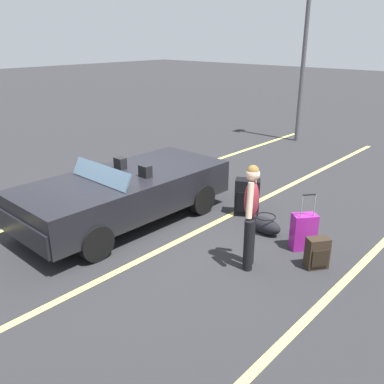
{
  "coord_description": "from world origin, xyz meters",
  "views": [
    {
      "loc": [
        4.63,
        5.89,
        3.4
      ],
      "look_at": [
        -0.56,
        1.21,
        0.75
      ],
      "focal_mm": 38.95,
      "sensor_mm": 36.0,
      "label": 1
    }
  ],
  "objects_px": {
    "parking_lamp_post": "(305,42)",
    "duffel_bag": "(265,225)",
    "suitcase_small_carryon": "(317,253)",
    "suitcase_medium_bright": "(304,231)",
    "suitcase_large_black": "(247,197)",
    "convertible_car": "(116,195)",
    "traveler_person": "(251,211)"
  },
  "relations": [
    {
      "from": "convertible_car",
      "to": "suitcase_small_carryon",
      "type": "relative_size",
      "value": 8.33
    },
    {
      "from": "suitcase_medium_bright",
      "to": "traveler_person",
      "type": "height_order",
      "value": "traveler_person"
    },
    {
      "from": "suitcase_small_carryon",
      "to": "parking_lamp_post",
      "type": "distance_m",
      "value": 8.97
    },
    {
      "from": "duffel_bag",
      "to": "traveler_person",
      "type": "bearing_deg",
      "value": 20.85
    },
    {
      "from": "convertible_car",
      "to": "suitcase_medium_bright",
      "type": "xyz_separation_m",
      "value": [
        -1.49,
        3.08,
        -0.27
      ]
    },
    {
      "from": "parking_lamp_post",
      "to": "convertible_car",
      "type": "bearing_deg",
      "value": 5.51
    },
    {
      "from": "convertible_car",
      "to": "suitcase_small_carryon",
      "type": "distance_m",
      "value": 3.71
    },
    {
      "from": "suitcase_large_black",
      "to": "suitcase_small_carryon",
      "type": "height_order",
      "value": "suitcase_large_black"
    },
    {
      "from": "convertible_car",
      "to": "traveler_person",
      "type": "xyz_separation_m",
      "value": [
        -0.39,
        2.73,
        0.34
      ]
    },
    {
      "from": "duffel_bag",
      "to": "parking_lamp_post",
      "type": "height_order",
      "value": "parking_lamp_post"
    },
    {
      "from": "suitcase_medium_bright",
      "to": "suitcase_large_black",
      "type": "bearing_deg",
      "value": 19.7
    },
    {
      "from": "duffel_bag",
      "to": "suitcase_small_carryon",
      "type": "bearing_deg",
      "value": 68.71
    },
    {
      "from": "suitcase_large_black",
      "to": "suitcase_small_carryon",
      "type": "xyz_separation_m",
      "value": [
        0.96,
        1.99,
        -0.12
      ]
    },
    {
      "from": "suitcase_large_black",
      "to": "parking_lamp_post",
      "type": "xyz_separation_m",
      "value": [
        -6.31,
        -2.35,
        2.82
      ]
    },
    {
      "from": "suitcase_medium_bright",
      "to": "parking_lamp_post",
      "type": "bearing_deg",
      "value": -21.3
    },
    {
      "from": "suitcase_small_carryon",
      "to": "parking_lamp_post",
      "type": "relative_size",
      "value": 0.09
    },
    {
      "from": "convertible_car",
      "to": "traveler_person",
      "type": "bearing_deg",
      "value": 99.0
    },
    {
      "from": "suitcase_large_black",
      "to": "traveler_person",
      "type": "xyz_separation_m",
      "value": [
        1.63,
        1.18,
        0.56
      ]
    },
    {
      "from": "parking_lamp_post",
      "to": "suitcase_medium_bright",
      "type": "bearing_deg",
      "value": 29.53
    },
    {
      "from": "convertible_car",
      "to": "suitcase_medium_bright",
      "type": "bearing_deg",
      "value": 116.6
    },
    {
      "from": "parking_lamp_post",
      "to": "duffel_bag",
      "type": "bearing_deg",
      "value": 24.5
    },
    {
      "from": "suitcase_large_black",
      "to": "parking_lamp_post",
      "type": "height_order",
      "value": "parking_lamp_post"
    },
    {
      "from": "convertible_car",
      "to": "suitcase_large_black",
      "type": "xyz_separation_m",
      "value": [
        -2.03,
        1.55,
        -0.22
      ]
    },
    {
      "from": "traveler_person",
      "to": "parking_lamp_post",
      "type": "xyz_separation_m",
      "value": [
        -7.95,
        -3.53,
        2.26
      ]
    },
    {
      "from": "suitcase_medium_bright",
      "to": "suitcase_small_carryon",
      "type": "xyz_separation_m",
      "value": [
        0.42,
        0.46,
        -0.07
      ]
    },
    {
      "from": "suitcase_small_carryon",
      "to": "duffel_bag",
      "type": "relative_size",
      "value": 0.76
    },
    {
      "from": "suitcase_medium_bright",
      "to": "duffel_bag",
      "type": "bearing_deg",
      "value": 34.27
    },
    {
      "from": "suitcase_medium_bright",
      "to": "duffel_bag",
      "type": "relative_size",
      "value": 1.55
    },
    {
      "from": "suitcase_large_black",
      "to": "suitcase_medium_bright",
      "type": "xyz_separation_m",
      "value": [
        0.54,
        1.53,
        -0.05
      ]
    },
    {
      "from": "suitcase_small_carryon",
      "to": "duffel_bag",
      "type": "xyz_separation_m",
      "value": [
        -0.49,
        -1.25,
        -0.09
      ]
    },
    {
      "from": "duffel_bag",
      "to": "traveler_person",
      "type": "relative_size",
      "value": 0.4
    },
    {
      "from": "traveler_person",
      "to": "parking_lamp_post",
      "type": "bearing_deg",
      "value": -93.84
    }
  ]
}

